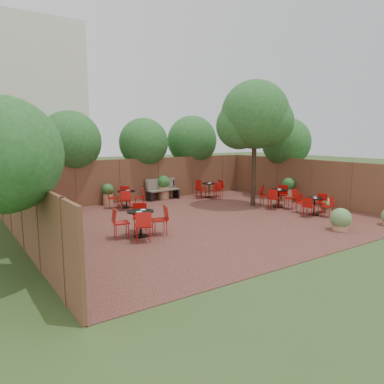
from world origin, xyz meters
TOP-DOWN VIEW (x-y plane):
  - ground at (0.00, 0.00)m, footprint 80.00×80.00m
  - courtyard_paving at (0.00, 0.00)m, footprint 12.00×10.00m
  - fence_back at (0.00, 5.00)m, footprint 12.00×0.08m
  - fence_left at (-6.00, 0.00)m, footprint 0.08×10.00m
  - fence_right at (6.00, 0.00)m, footprint 0.08×10.00m
  - neighbour_building at (-4.50, 8.00)m, footprint 5.00×4.00m
  - overhang_foliage at (-1.68, 3.10)m, footprint 15.70×10.78m
  - courtyard_tree at (3.41, 0.96)m, footprint 2.97×2.91m
  - park_bench_left at (0.97, 4.63)m, footprint 1.62×0.65m
  - park_bench_right at (0.95, 4.63)m, footprint 1.64×0.57m
  - bistro_tables at (-0.05, 1.00)m, footprint 10.70×6.99m
  - planters at (-0.19, 3.64)m, footprint 11.91×4.36m
  - low_shrubs at (3.86, -3.33)m, footprint 2.71×3.11m

SIDE VIEW (x-z plane):
  - ground at x=0.00m, z-range 0.00..0.00m
  - courtyard_paving at x=0.00m, z-range 0.00..0.02m
  - low_shrubs at x=3.86m, z-range -0.03..0.70m
  - bistro_tables at x=-0.05m, z-range 0.00..0.91m
  - park_bench_left at x=0.97m, z-range 0.03..1.01m
  - park_bench_right at x=0.95m, z-range 0.03..1.04m
  - planters at x=-0.19m, z-range 0.04..1.17m
  - fence_back at x=0.00m, z-range 0.00..2.00m
  - fence_left at x=-6.00m, z-range 0.00..2.00m
  - fence_right at x=6.00m, z-range 0.00..2.00m
  - overhang_foliage at x=-1.68m, z-range 1.42..4.10m
  - courtyard_tree at x=3.41m, z-range 1.09..6.46m
  - neighbour_building at x=-4.50m, z-range 0.00..8.00m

